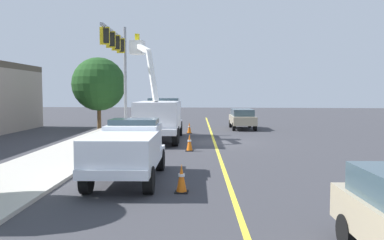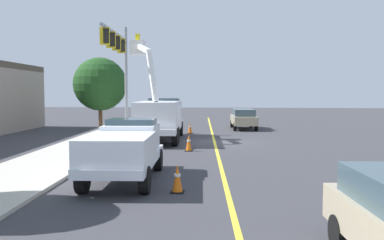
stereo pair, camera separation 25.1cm
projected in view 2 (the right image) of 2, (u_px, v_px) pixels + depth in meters
The scene contains 11 objects.
ground at pixel (215, 142), 24.63m from camera, with size 120.00×120.00×0.00m, color #38383D.
sidewalk_far_side at pixel (96, 141), 24.81m from camera, with size 60.00×3.60×0.12m, color #B2ADA3.
lane_centre_stripe at pixel (215, 142), 24.63m from camera, with size 50.00×0.16×0.01m, color yellow.
utility_bucket_truck at pixel (160, 115), 25.74m from camera, with size 8.36×3.71×6.97m.
service_pickup_truck at pixel (125, 149), 13.76m from camera, with size 5.74×2.52×2.06m.
passing_minivan at pixel (243, 118), 33.72m from camera, with size 4.93×2.25×1.69m.
traffic_cone_leading at pixel (177, 179), 12.13m from camera, with size 0.40×0.40×0.87m.
traffic_cone_mid_front at pixel (189, 143), 20.87m from camera, with size 0.40×0.40×0.89m.
traffic_cone_mid_rear at pixel (190, 128), 30.01m from camera, with size 0.40×0.40×0.84m.
traffic_signal_mast at pixel (119, 56), 26.73m from camera, with size 7.21×0.92×7.85m.
street_tree_right at pixel (100, 84), 33.14m from camera, with size 4.43×4.43×6.01m.
Camera 2 is at (-24.50, -1.05, 3.03)m, focal length 37.23 mm.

